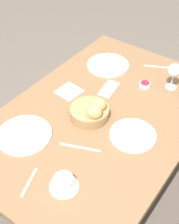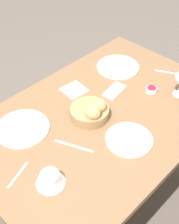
{
  "view_description": "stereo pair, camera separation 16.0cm",
  "coord_description": "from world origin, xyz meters",
  "px_view_note": "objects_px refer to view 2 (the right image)",
  "views": [
    {
      "loc": [
        1.0,
        0.65,
        1.83
      ],
      "look_at": [
        0.05,
        -0.04,
        0.75
      ],
      "focal_mm": 50.0,
      "sensor_mm": 36.0,
      "label": 1
    },
    {
      "loc": [
        0.9,
        0.78,
        1.83
      ],
      "look_at": [
        0.05,
        -0.04,
        0.75
      ],
      "focal_mm": 50.0,
      "sensor_mm": 36.0,
      "label": 2
    }
  ],
  "objects_px": {
    "jam_bowl_berry": "(151,89)",
    "knife_silver": "(74,146)",
    "fork_silver": "(171,73)",
    "napkin": "(74,90)",
    "coffee_cup": "(50,179)",
    "plate_near_right": "(22,128)",
    "plate_far_center": "(129,139)",
    "cell_phone": "(114,91)",
    "spoon_coffee": "(18,175)",
    "plate_near_left": "(118,67)",
    "bread_basket": "(91,112)"
  },
  "relations": [
    {
      "from": "napkin",
      "to": "coffee_cup",
      "type": "bearing_deg",
      "value": 37.01
    },
    {
      "from": "plate_near_right",
      "to": "fork_silver",
      "type": "bearing_deg",
      "value": 163.68
    },
    {
      "from": "napkin",
      "to": "bread_basket",
      "type": "bearing_deg",
      "value": 66.97
    },
    {
      "from": "plate_near_left",
      "to": "plate_near_right",
      "type": "distance_m",
      "value": 0.74
    },
    {
      "from": "plate_near_right",
      "to": "knife_silver",
      "type": "xyz_separation_m",
      "value": [
        -0.1,
        0.27,
        -0.0
      ]
    },
    {
      "from": "plate_far_center",
      "to": "knife_silver",
      "type": "bearing_deg",
      "value": -37.66
    },
    {
      "from": "fork_silver",
      "to": "cell_phone",
      "type": "distance_m",
      "value": 0.4
    },
    {
      "from": "jam_bowl_berry",
      "to": "spoon_coffee",
      "type": "xyz_separation_m",
      "value": [
        0.87,
        -0.08,
        -0.01
      ]
    },
    {
      "from": "plate_near_left",
      "to": "cell_phone",
      "type": "relative_size",
      "value": 1.65
    },
    {
      "from": "plate_near_right",
      "to": "plate_far_center",
      "type": "relative_size",
      "value": 1.18
    },
    {
      "from": "knife_silver",
      "to": "cell_phone",
      "type": "height_order",
      "value": "cell_phone"
    },
    {
      "from": "bread_basket",
      "to": "cell_phone",
      "type": "xyz_separation_m",
      "value": [
        -0.25,
        -0.05,
        -0.04
      ]
    },
    {
      "from": "coffee_cup",
      "to": "jam_bowl_berry",
      "type": "distance_m",
      "value": 0.8
    },
    {
      "from": "fork_silver",
      "to": "plate_far_center",
      "type": "bearing_deg",
      "value": 14.73
    },
    {
      "from": "knife_silver",
      "to": "napkin",
      "type": "height_order",
      "value": "napkin"
    },
    {
      "from": "plate_far_center",
      "to": "fork_silver",
      "type": "distance_m",
      "value": 0.63
    },
    {
      "from": "knife_silver",
      "to": "plate_near_right",
      "type": "bearing_deg",
      "value": -69.76
    },
    {
      "from": "plate_near_right",
      "to": "napkin",
      "type": "bearing_deg",
      "value": -174.69
    },
    {
      "from": "fork_silver",
      "to": "cell_phone",
      "type": "bearing_deg",
      "value": -19.66
    },
    {
      "from": "jam_bowl_berry",
      "to": "spoon_coffee",
      "type": "bearing_deg",
      "value": -4.92
    },
    {
      "from": "coffee_cup",
      "to": "fork_silver",
      "type": "xyz_separation_m",
      "value": [
        -1.03,
        -0.08,
        -0.03
      ]
    },
    {
      "from": "knife_silver",
      "to": "bread_basket",
      "type": "bearing_deg",
      "value": -158.85
    },
    {
      "from": "bread_basket",
      "to": "plate_near_right",
      "type": "xyz_separation_m",
      "value": [
        0.3,
        -0.19,
        -0.03
      ]
    },
    {
      "from": "spoon_coffee",
      "to": "coffee_cup",
      "type": "bearing_deg",
      "value": 117.93
    },
    {
      "from": "coffee_cup",
      "to": "plate_far_center",
      "type": "bearing_deg",
      "value": 168.66
    },
    {
      "from": "fork_silver",
      "to": "napkin",
      "type": "bearing_deg",
      "value": -30.18
    },
    {
      "from": "bread_basket",
      "to": "spoon_coffee",
      "type": "relative_size",
      "value": 1.4
    },
    {
      "from": "spoon_coffee",
      "to": "napkin",
      "type": "bearing_deg",
      "value": -156.83
    },
    {
      "from": "coffee_cup",
      "to": "napkin",
      "type": "bearing_deg",
      "value": -142.99
    },
    {
      "from": "fork_silver",
      "to": "knife_silver",
      "type": "height_order",
      "value": "same"
    },
    {
      "from": "plate_near_left",
      "to": "plate_near_right",
      "type": "relative_size",
      "value": 0.98
    },
    {
      "from": "plate_far_center",
      "to": "coffee_cup",
      "type": "bearing_deg",
      "value": -11.34
    },
    {
      "from": "bread_basket",
      "to": "knife_silver",
      "type": "xyz_separation_m",
      "value": [
        0.2,
        0.08,
        -0.04
      ]
    },
    {
      "from": "cell_phone",
      "to": "spoon_coffee",
      "type": "bearing_deg",
      "value": 5.88
    },
    {
      "from": "coffee_cup",
      "to": "cell_phone",
      "type": "xyz_separation_m",
      "value": [
        -0.66,
        -0.21,
        -0.02
      ]
    },
    {
      "from": "plate_near_right",
      "to": "jam_bowl_berry",
      "type": "distance_m",
      "value": 0.75
    },
    {
      "from": "knife_silver",
      "to": "plate_far_center",
      "type": "bearing_deg",
      "value": 142.34
    },
    {
      "from": "jam_bowl_berry",
      "to": "cell_phone",
      "type": "distance_m",
      "value": 0.21
    },
    {
      "from": "bread_basket",
      "to": "plate_near_right",
      "type": "distance_m",
      "value": 0.35
    },
    {
      "from": "bread_basket",
      "to": "knife_silver",
      "type": "height_order",
      "value": "bread_basket"
    },
    {
      "from": "plate_near_left",
      "to": "napkin",
      "type": "height_order",
      "value": "plate_near_left"
    },
    {
      "from": "jam_bowl_berry",
      "to": "knife_silver",
      "type": "relative_size",
      "value": 0.34
    },
    {
      "from": "bread_basket",
      "to": "cell_phone",
      "type": "height_order",
      "value": "bread_basket"
    },
    {
      "from": "fork_silver",
      "to": "napkin",
      "type": "height_order",
      "value": "napkin"
    },
    {
      "from": "coffee_cup",
      "to": "knife_silver",
      "type": "xyz_separation_m",
      "value": [
        -0.21,
        -0.08,
        -0.03
      ]
    },
    {
      "from": "plate_near_right",
      "to": "cell_phone",
      "type": "relative_size",
      "value": 1.69
    },
    {
      "from": "plate_near_right",
      "to": "coffee_cup",
      "type": "bearing_deg",
      "value": 71.94
    },
    {
      "from": "knife_silver",
      "to": "cell_phone",
      "type": "relative_size",
      "value": 1.17
    },
    {
      "from": "knife_silver",
      "to": "spoon_coffee",
      "type": "bearing_deg",
      "value": -11.17
    },
    {
      "from": "fork_silver",
      "to": "cell_phone",
      "type": "xyz_separation_m",
      "value": [
        0.37,
        -0.13,
        0.0
      ]
    }
  ]
}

